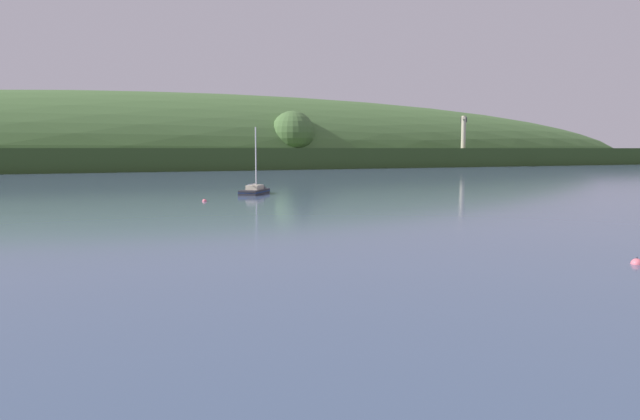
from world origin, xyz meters
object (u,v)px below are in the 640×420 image
sailboat_near_mooring (256,192)px  mooring_buoy_foreground (637,264)px  dockside_crane (463,143)px  mooring_buoy_off_fishing_boat (205,201)px

sailboat_near_mooring → mooring_buoy_foreground: (9.01, -51.94, -0.17)m
dockside_crane → sailboat_near_mooring: (-86.12, -89.91, -7.59)m
sailboat_near_mooring → mooring_buoy_foreground: sailboat_near_mooring is taller
dockside_crane → mooring_buoy_off_fishing_boat: bearing=-11.8°
sailboat_near_mooring → mooring_buoy_foreground: size_ratio=14.62×
sailboat_near_mooring → mooring_buoy_off_fishing_boat: (-7.79, -9.04, -0.17)m
sailboat_near_mooring → mooring_buoy_off_fishing_boat: sailboat_near_mooring is taller
mooring_buoy_foreground → mooring_buoy_off_fishing_boat: (-16.80, 42.90, 0.00)m
sailboat_near_mooring → mooring_buoy_off_fishing_boat: bearing=170.6°
mooring_buoy_off_fishing_boat → sailboat_near_mooring: bearing=49.2°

